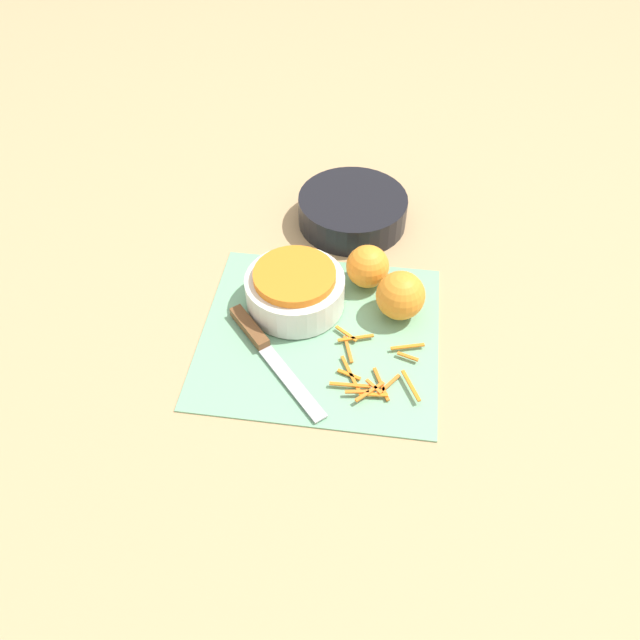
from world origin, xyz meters
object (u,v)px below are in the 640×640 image
Objects in this scene: bowl_dark at (352,210)px; knife at (260,341)px; orange_left at (368,266)px; bowl_speckled at (295,289)px; orange_right at (400,296)px.

bowl_dark reaches higher than knife.
orange_left is at bearing -75.95° from bowl_dark.
orange_left is (0.04, -0.17, 0.01)m from bowl_dark.
orange_left is (0.15, 0.16, 0.03)m from knife.
orange_right is at bearing 0.41° from bowl_speckled.
bowl_dark is 2.80× the size of orange_left.
bowl_speckled is at bearing -106.87° from bowl_dark.
knife is at bearing -113.38° from bowl_speckled.
orange_left is 0.09m from orange_right.
knife is 0.24m from orange_right.
orange_left is 0.92× the size of orange_right.
orange_right is (0.17, 0.00, 0.01)m from bowl_speckled.
orange_right reaches higher than knife.
orange_left is (0.11, 0.07, 0.00)m from bowl_speckled.
bowl_dark is 0.25m from orange_right.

